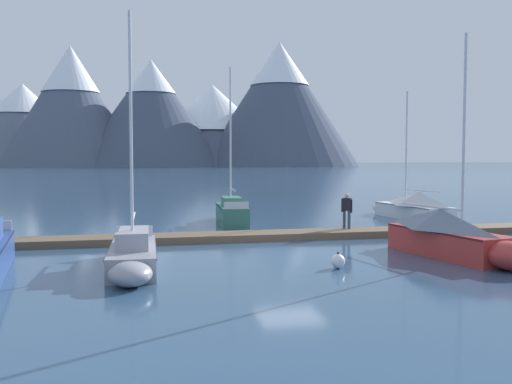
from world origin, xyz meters
name	(u,v)px	position (x,y,z in m)	size (l,w,h in m)	color
ground_plane	(290,253)	(0.00, 0.00, 0.00)	(700.00, 700.00, 0.00)	#2D4C6B
mountain_west_summit	(23,123)	(-51.58, 248.85, 18.57)	(74.13, 74.13, 35.98)	slate
mountain_central_massif	(71,104)	(-28.70, 222.45, 25.17)	(56.68, 56.68, 48.58)	#4C566B
mountain_shoulder_ridge	(151,112)	(2.95, 217.15, 22.17)	(60.54, 60.54, 43.36)	#424C60
mountain_east_summit	(212,122)	(30.67, 236.82, 19.58)	(77.38, 77.38, 36.46)	#424C60
mountain_rear_spur	(279,102)	(56.45, 215.38, 26.87)	(67.92, 67.92, 52.24)	#424C60
dock	(266,236)	(0.00, 4.00, 0.14)	(27.28, 1.95, 0.30)	brown
sailboat_second_berth	(133,254)	(-5.91, -2.11, 0.53)	(1.68, 6.23, 8.34)	#93939E
sailboat_mid_dock_port	(231,212)	(-0.46, 10.52, 0.64)	(1.76, 5.98, 8.66)	#336B56
sailboat_mid_dock_starboard	(453,235)	(5.59, -2.19, 0.82)	(2.63, 6.65, 8.05)	#B2332D
sailboat_far_berth	(412,205)	(10.67, 10.60, 0.77)	(2.72, 6.84, 7.70)	white
person_on_dock	(347,209)	(4.04, 4.39, 1.26)	(0.41, 0.48, 1.69)	#384256
mooring_buoy_inner_mooring	(338,261)	(0.74, -3.24, 0.24)	(0.48, 0.48, 0.56)	white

